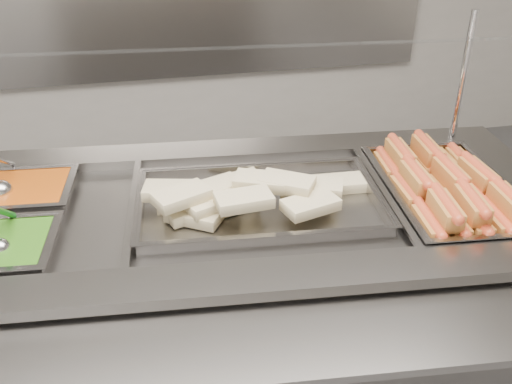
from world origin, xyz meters
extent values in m
cube|color=slate|center=(-0.12, 0.29, 0.45)|extent=(1.92, 0.94, 0.90)
cube|color=gray|center=(-0.16, -0.06, 0.91)|extent=(1.94, 0.32, 0.03)
cube|color=gray|center=(-0.09, 0.65, 0.91)|extent=(1.94, 0.32, 0.03)
cube|color=black|center=(-0.12, 0.29, 0.79)|extent=(1.72, 0.74, 0.02)
cube|color=gray|center=(0.32, 0.25, 0.92)|extent=(0.08, 0.59, 0.01)
cube|color=gray|center=(-0.43, 0.32, 0.92)|extent=(0.08, 0.59, 0.01)
cube|color=gray|center=(-0.17, -0.23, 0.87)|extent=(1.87, 0.43, 0.02)
cylinder|color=silver|center=(0.71, 0.55, 1.15)|extent=(0.02, 0.02, 0.45)
cube|color=silver|center=(-0.10, 0.50, 1.32)|extent=(1.72, 0.46, 0.09)
cube|color=#A32F09|center=(-0.77, 0.51, 0.88)|extent=(0.31, 0.25, 0.09)
cube|color=#A05021|center=(0.37, 0.07, 0.91)|extent=(0.07, 0.16, 0.05)
cylinder|color=#CF4A25|center=(0.37, 0.07, 0.93)|extent=(0.05, 0.17, 0.03)
cube|color=#A05021|center=(0.39, 0.24, 0.91)|extent=(0.06, 0.16, 0.05)
cylinder|color=#CF4A25|center=(0.39, 0.24, 0.93)|extent=(0.04, 0.17, 0.03)
cube|color=#A05021|center=(0.41, 0.42, 0.90)|extent=(0.07, 0.16, 0.05)
cylinder|color=#CF4A25|center=(0.41, 0.42, 0.93)|extent=(0.05, 0.17, 0.03)
cube|color=#A05021|center=(0.44, 0.06, 0.91)|extent=(0.07, 0.16, 0.05)
cylinder|color=#CF4A25|center=(0.44, 0.06, 0.93)|extent=(0.05, 0.17, 0.03)
cube|color=#A05021|center=(0.45, 0.24, 0.91)|extent=(0.07, 0.16, 0.05)
cylinder|color=#CF4A25|center=(0.45, 0.24, 0.93)|extent=(0.05, 0.17, 0.03)
cube|color=#A05021|center=(0.47, 0.42, 0.91)|extent=(0.07, 0.16, 0.05)
cylinder|color=#CF4A25|center=(0.47, 0.42, 0.93)|extent=(0.05, 0.17, 0.03)
cube|color=#A05021|center=(0.50, 0.05, 0.91)|extent=(0.07, 0.16, 0.05)
cylinder|color=#CF4A25|center=(0.50, 0.05, 0.93)|extent=(0.05, 0.17, 0.03)
cube|color=#A05021|center=(0.52, 0.23, 0.90)|extent=(0.06, 0.16, 0.05)
cylinder|color=#CF4A25|center=(0.52, 0.23, 0.93)|extent=(0.04, 0.17, 0.03)
cube|color=#A05021|center=(0.54, 0.41, 0.91)|extent=(0.07, 0.16, 0.05)
cylinder|color=#CF4A25|center=(0.54, 0.41, 0.93)|extent=(0.05, 0.17, 0.03)
cube|color=#A05021|center=(0.57, 0.05, 0.91)|extent=(0.07, 0.16, 0.05)
cylinder|color=#CF4A25|center=(0.57, 0.05, 0.93)|extent=(0.05, 0.17, 0.03)
cube|color=#A05021|center=(0.58, 0.23, 0.91)|extent=(0.07, 0.16, 0.05)
cylinder|color=#CF4A25|center=(0.58, 0.23, 0.93)|extent=(0.05, 0.17, 0.03)
cube|color=#A05021|center=(0.60, 0.41, 0.91)|extent=(0.06, 0.16, 0.05)
cylinder|color=#CF4A25|center=(0.60, 0.41, 0.93)|extent=(0.04, 0.17, 0.03)
cube|color=#A05021|center=(0.65, 0.22, 0.91)|extent=(0.06, 0.16, 0.05)
cylinder|color=#CF4A25|center=(0.65, 0.22, 0.93)|extent=(0.04, 0.17, 0.03)
cube|color=#A05021|center=(0.66, 0.40, 0.90)|extent=(0.07, 0.16, 0.05)
cylinder|color=#CF4A25|center=(0.66, 0.40, 0.93)|extent=(0.05, 0.17, 0.03)
cube|color=#A05021|center=(0.41, 0.06, 0.96)|extent=(0.07, 0.16, 0.05)
cylinder|color=#CF4A25|center=(0.41, 0.06, 0.98)|extent=(0.06, 0.17, 0.03)
cube|color=#A05021|center=(0.41, 0.24, 0.96)|extent=(0.07, 0.16, 0.05)
cylinder|color=#CF4A25|center=(0.41, 0.24, 0.98)|extent=(0.05, 0.17, 0.03)
cube|color=#A05021|center=(0.44, 0.41, 0.96)|extent=(0.07, 0.16, 0.05)
cylinder|color=#CF4A25|center=(0.44, 0.41, 0.98)|extent=(0.05, 0.17, 0.03)
cube|color=#A05021|center=(0.50, 0.07, 0.96)|extent=(0.08, 0.16, 0.05)
cylinder|color=#CF4A25|center=(0.50, 0.07, 0.98)|extent=(0.06, 0.17, 0.03)
cube|color=#A05021|center=(0.53, 0.24, 0.96)|extent=(0.06, 0.16, 0.05)
cylinder|color=#CF4A25|center=(0.53, 0.24, 0.98)|extent=(0.04, 0.17, 0.03)
cube|color=#A05021|center=(0.54, 0.42, 0.96)|extent=(0.07, 0.16, 0.05)
cylinder|color=#CF4A25|center=(0.54, 0.42, 0.98)|extent=(0.05, 0.17, 0.03)
cube|color=#A05021|center=(0.60, 0.06, 0.96)|extent=(0.07, 0.16, 0.05)
cylinder|color=#CF4A25|center=(0.60, 0.06, 0.98)|extent=(0.05, 0.17, 0.03)
cube|color=#A05021|center=(0.61, 0.23, 0.96)|extent=(0.06, 0.16, 0.05)
cylinder|color=#CF4A25|center=(0.61, 0.23, 0.98)|extent=(0.03, 0.17, 0.03)
cube|color=beige|center=(-0.26, 0.28, 0.92)|extent=(0.17, 0.13, 0.03)
cube|color=beige|center=(-0.10, 0.42, 0.91)|extent=(0.17, 0.13, 0.03)
cube|color=beige|center=(-0.25, 0.31, 0.91)|extent=(0.17, 0.12, 0.03)
cube|color=beige|center=(-0.15, 0.30, 0.92)|extent=(0.17, 0.13, 0.03)
cube|color=beige|center=(0.21, 0.34, 0.91)|extent=(0.16, 0.10, 0.03)
cube|color=beige|center=(0.10, 0.32, 0.91)|extent=(0.18, 0.15, 0.03)
cube|color=beige|center=(-0.28, 0.33, 0.91)|extent=(0.17, 0.12, 0.03)
cube|color=beige|center=(-0.26, 0.25, 0.92)|extent=(0.18, 0.16, 0.03)
cube|color=beige|center=(-0.32, 0.35, 0.94)|extent=(0.17, 0.12, 0.03)
cube|color=beige|center=(-0.21, 0.26, 0.94)|extent=(0.18, 0.14, 0.03)
cube|color=beige|center=(-0.18, 0.33, 0.95)|extent=(0.18, 0.14, 0.03)
cube|color=beige|center=(0.11, 0.27, 0.95)|extent=(0.18, 0.14, 0.03)
cube|color=beige|center=(0.06, 0.18, 0.95)|extent=(0.17, 0.13, 0.03)
cube|color=beige|center=(-0.19, 0.28, 0.95)|extent=(0.18, 0.15, 0.03)
cube|color=beige|center=(-0.29, 0.26, 0.98)|extent=(0.18, 0.14, 0.03)
cube|color=beige|center=(-0.13, 0.19, 0.98)|extent=(0.16, 0.10, 0.03)
cube|color=beige|center=(0.02, 0.27, 0.98)|extent=(0.18, 0.16, 0.03)
cube|color=beige|center=(-0.05, 0.30, 0.98)|extent=(0.18, 0.14, 0.03)
sphere|color=silver|center=(-0.81, 0.49, 0.93)|extent=(0.07, 0.07, 0.07)
cylinder|color=silver|center=(-0.80, 0.57, 0.99)|extent=(0.03, 0.16, 0.11)
sphere|color=silver|center=(-0.77, 0.19, 0.92)|extent=(0.06, 0.06, 0.06)
cylinder|color=#12671A|center=(-0.76, 0.27, 0.98)|extent=(0.03, 0.14, 0.12)
camera|label=1|loc=(-0.38, -1.13, 1.78)|focal=40.00mm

